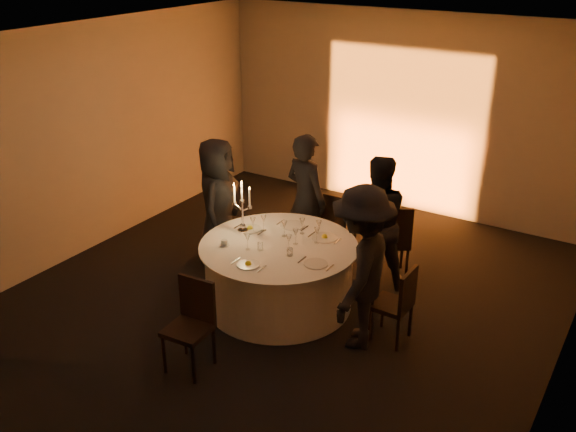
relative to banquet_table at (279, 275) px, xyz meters
The scene contains 34 objects.
floor 0.38m from the banquet_table, ahead, with size 7.00×7.00×0.00m, color black.
ceiling 2.62m from the banquet_table, ahead, with size 7.00×7.00×0.00m, color white.
wall_back 3.67m from the banquet_table, 90.00° to the left, with size 7.00×7.00×0.00m, color #A7A19B.
wall_left 3.20m from the banquet_table, behind, with size 7.00×7.00×0.00m, color #A7A19B.
wall_right 3.20m from the banquet_table, ahead, with size 7.00×7.00×0.00m, color #A7A19B.
uplighter_fixture 3.22m from the banquet_table, 90.00° to the left, with size 0.25×0.12×0.10m, color black.
banquet_table is the anchor object (origin of this frame).
chair_left 1.48m from the banquet_table, 154.54° to the left, with size 0.57×0.57×0.96m.
chair_back_left 1.34m from the banquet_table, 89.45° to the left, with size 0.42×0.42×0.96m.
chair_back_right 1.52m from the banquet_table, 55.44° to the left, with size 0.60×0.60×1.00m.
chair_right 1.45m from the banquet_table, ahead, with size 0.39×0.39×0.87m.
chair_front 1.42m from the banquet_table, 94.29° to the right, with size 0.44×0.44×0.93m.
guest_left 1.37m from the banquet_table, 159.25° to the left, with size 0.83×0.54×1.70m, color black.
guest_back_left 1.25m from the banquet_table, 105.07° to the left, with size 0.63×0.42×1.73m, color black.
guest_back_right 1.31m from the banquet_table, 53.09° to the left, with size 0.81×0.63×1.67m, color black.
guest_right 1.24m from the banquet_table, ahead, with size 1.14×0.66×1.76m, color black.
plate_left 0.67m from the banquet_table, 162.25° to the left, with size 0.36×0.28×0.08m.
plate_back_left 0.66m from the banquet_table, 104.71° to the left, with size 0.36×0.29×0.01m.
plate_back_right 0.68m from the banquet_table, 49.66° to the left, with size 0.35×0.30×0.08m.
plate_right 0.73m from the banquet_table, 17.34° to the right, with size 0.36×0.26×0.01m.
plate_front 0.70m from the banquet_table, 91.14° to the right, with size 0.36×0.25×0.08m.
coffee_cup 0.74m from the banquet_table, 147.23° to the right, with size 0.11×0.11×0.07m.
candelabra 0.82m from the banquet_table, behind, with size 0.27×0.13×0.64m.
wine_glass_a 0.68m from the banquet_table, 38.40° to the left, with size 0.07×0.07×0.19m.
wine_glass_b 0.67m from the banquet_table, 147.35° to the left, with size 0.07×0.07×0.19m.
wine_glass_c 0.69m from the banquet_table, 164.74° to the left, with size 0.07×0.07×0.19m.
wine_glass_d 0.66m from the banquet_table, 79.43° to the left, with size 0.07×0.07×0.19m.
wine_glass_e 0.56m from the banquet_table, 35.43° to the left, with size 0.07×0.07×0.19m.
wine_glass_f 0.64m from the banquet_table, 128.48° to the right, with size 0.07×0.07×0.19m.
wine_glass_g 0.74m from the banquet_table, 59.02° to the left, with size 0.07×0.07×0.19m.
wine_glass_h 0.57m from the banquet_table, 106.34° to the left, with size 0.07×0.07×0.19m.
wine_glass_i 0.55m from the banquet_table, 19.28° to the right, with size 0.07×0.07×0.19m.
tumbler_a 0.49m from the banquet_table, 115.27° to the right, with size 0.07×0.07×0.09m, color silver.
tumbler_b 0.52m from the banquet_table, 32.52° to the right, with size 0.07×0.07×0.09m, color silver.
Camera 1 is at (3.50, -5.43, 4.00)m, focal length 40.00 mm.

